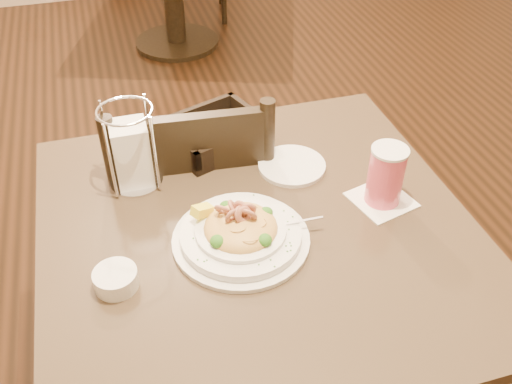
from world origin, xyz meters
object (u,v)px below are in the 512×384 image
object	(u,v)px
main_table	(258,302)
side_plate	(292,166)
pasta_bowl	(241,232)
drink_glass	(386,176)
bread_basket	(216,135)
dining_chair_near	(194,216)
napkin_caddy	(132,152)
butter_ramekin	(116,279)

from	to	relation	value
main_table	side_plate	xyz separation A→B (m)	(0.13, 0.18, 0.25)
pasta_bowl	drink_glass	size ratio (longest dim) A/B	2.10
pasta_bowl	bread_basket	distance (m)	0.36
main_table	side_plate	distance (m)	0.33
main_table	drink_glass	size ratio (longest dim) A/B	6.05
dining_chair_near	drink_glass	distance (m)	0.61
bread_basket	side_plate	size ratio (longest dim) A/B	1.74
pasta_bowl	side_plate	size ratio (longest dim) A/B	1.94
main_table	napkin_caddy	bearing A→B (deg)	135.24
dining_chair_near	napkin_caddy	bearing A→B (deg)	49.33
dining_chair_near	side_plate	world-z (taller)	dining_chair_near
pasta_bowl	bread_basket	bearing A→B (deg)	85.06
main_table	side_plate	bearing A→B (deg)	52.92
bread_basket	butter_ramekin	xyz separation A→B (m)	(-0.29, -0.41, -0.00)
side_plate	butter_ramekin	distance (m)	0.51
main_table	bread_basket	size ratio (longest dim) A/B	3.23
side_plate	butter_ramekin	xyz separation A→B (m)	(-0.44, -0.26, 0.01)
butter_ramekin	dining_chair_near	bearing A→B (deg)	63.96
pasta_bowl	drink_glass	bearing A→B (deg)	6.44
napkin_caddy	side_plate	size ratio (longest dim) A/B	1.22
butter_ramekin	side_plate	bearing A→B (deg)	30.66
main_table	napkin_caddy	size ratio (longest dim) A/B	4.61
pasta_bowl	butter_ramekin	size ratio (longest dim) A/B	3.76
drink_glass	bread_basket	bearing A→B (deg)	133.22
drink_glass	napkin_caddy	size ratio (longest dim) A/B	0.76
bread_basket	napkin_caddy	world-z (taller)	napkin_caddy
main_table	drink_glass	world-z (taller)	drink_glass
main_table	pasta_bowl	size ratio (longest dim) A/B	2.89
dining_chair_near	butter_ramekin	bearing A→B (deg)	68.97
pasta_bowl	butter_ramekin	world-z (taller)	pasta_bowl
main_table	butter_ramekin	size ratio (longest dim) A/B	10.84
main_table	pasta_bowl	world-z (taller)	pasta_bowl
bread_basket	butter_ramekin	size ratio (longest dim) A/B	3.36
drink_glass	side_plate	xyz separation A→B (m)	(-0.15, 0.17, -0.06)
butter_ramekin	bread_basket	bearing A→B (deg)	55.11
drink_glass	side_plate	distance (m)	0.24
main_table	dining_chair_near	size ratio (longest dim) A/B	0.97
dining_chair_near	drink_glass	world-z (taller)	dining_chair_near
bread_basket	butter_ramekin	bearing A→B (deg)	-124.89
side_plate	main_table	bearing A→B (deg)	-127.08
main_table	dining_chair_near	xyz separation A→B (m)	(-0.08, 0.37, -0.03)
butter_ramekin	pasta_bowl	bearing A→B (deg)	11.25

